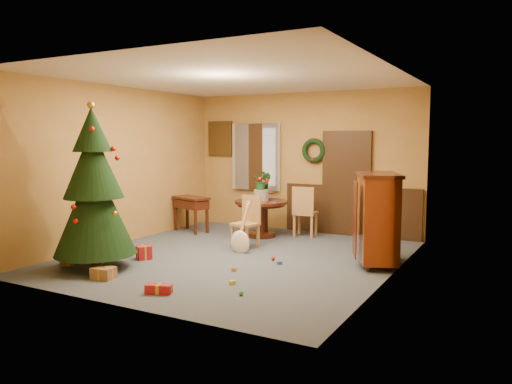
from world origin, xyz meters
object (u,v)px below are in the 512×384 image
Objects in this scene: dining_table at (261,211)px; chair_near at (248,220)px; writing_desk at (191,205)px; sideboard at (377,216)px; christmas_tree at (94,190)px.

dining_table is 1.04m from chair_near.
chair_near is (0.26, -1.00, -0.01)m from dining_table.
sideboard is (4.16, -0.91, 0.20)m from writing_desk.
sideboard is at bearing -12.32° from writing_desk.
christmas_tree reaches higher than writing_desk.
chair_near is 1.97m from writing_desk.
christmas_tree reaches higher than chair_near.
christmas_tree is at bearing -118.64° from chair_near.
chair_near is at bearing -75.46° from dining_table.
dining_table is 1.13× the size of chair_near.
christmas_tree reaches higher than dining_table.
christmas_tree reaches higher than sideboard.
christmas_tree is 2.70× the size of writing_desk.
christmas_tree is at bearing -148.58° from sideboard.
sideboard reaches higher than writing_desk.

